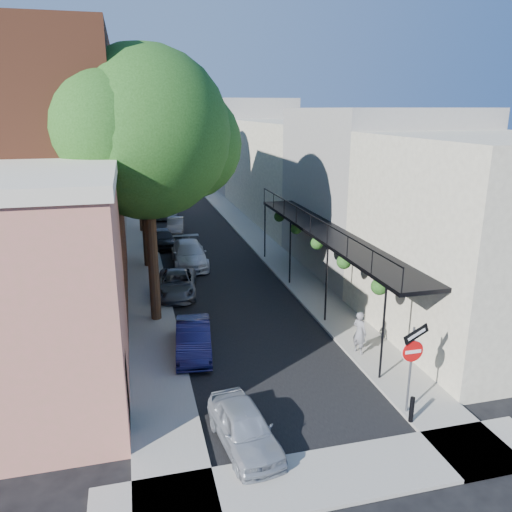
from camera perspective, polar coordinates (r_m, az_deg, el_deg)
ground at (r=14.65m, az=7.43°, el=-21.35°), size 160.00×160.00×0.00m
road_surface at (r=41.89m, az=-7.70°, el=4.00°), size 6.00×64.00×0.01m
sidewalk_left at (r=41.64m, az=-13.19°, el=3.72°), size 2.00×64.00×0.12m
sidewalk_right at (r=42.50m, az=-2.33°, el=4.39°), size 2.00×64.00×0.12m
sidewalk_cross at (r=13.90m, az=9.08°, el=-23.54°), size 12.00×2.00×0.12m
buildings_left at (r=39.93m, az=-21.32°, el=9.61°), size 10.10×59.10×12.00m
buildings_right at (r=42.62m, az=4.44°, el=10.34°), size 9.80×55.00×10.00m
sign_post at (r=15.57m, az=17.45°, el=-10.71°), size 0.89×0.17×2.99m
bollard at (r=15.89m, az=17.36°, el=-16.40°), size 0.14×0.14×0.80m
oak_near at (r=20.99m, az=-11.34°, el=13.24°), size 7.48×6.80×11.42m
oak_mid at (r=28.99m, az=-12.29°, el=12.37°), size 6.60×6.00×10.20m
oak_far at (r=37.97m, az=-12.89°, el=15.04°), size 7.70×7.00×11.90m
parked_car_a at (r=14.43m, az=-1.34°, el=-19.00°), size 1.78×3.53×1.15m
parked_car_b at (r=19.24m, az=-7.16°, el=-9.37°), size 1.68×3.78×1.21m
parked_car_c at (r=25.21m, az=-9.04°, el=-3.15°), size 2.40×4.32×1.14m
parked_car_d at (r=29.77m, az=-7.63°, el=0.22°), size 2.05×4.80×1.38m
parked_car_e at (r=34.02m, az=-10.54°, el=2.02°), size 1.74×3.73×1.24m
parked_car_f at (r=37.82m, az=-9.18°, el=3.46°), size 1.61×3.55×1.13m
parked_car_g at (r=43.57m, az=-10.43°, el=5.21°), size 2.36×4.70×1.28m
pedestrian at (r=19.19m, az=11.75°, el=-8.55°), size 0.60×0.71×1.65m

